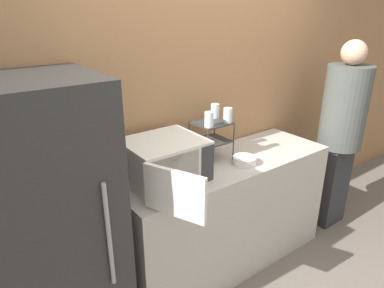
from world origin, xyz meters
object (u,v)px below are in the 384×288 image
at_px(microwave, 165,162).
at_px(bowl, 244,161).
at_px(person, 341,128).
at_px(refrigerator, 50,232).
at_px(glass_front_left, 209,119).
at_px(glass_back_right, 215,111).
at_px(glass_front_right, 228,115).
at_px(dish_rack, 211,133).

relative_size(microwave, bowl, 4.56).
bearing_deg(person, microwave, 174.01).
bearing_deg(refrigerator, person, -3.76).
xyz_separation_m(glass_front_left, glass_back_right, (0.18, 0.14, 0.00)).
height_order(glass_front_left, person, person).
bearing_deg(glass_front_right, bowl, -72.27).
relative_size(glass_front_right, refrigerator, 0.06).
xyz_separation_m(glass_front_left, bowl, (0.23, -0.16, -0.33)).
xyz_separation_m(dish_rack, glass_back_right, (0.09, 0.07, 0.14)).
height_order(glass_back_right, refrigerator, refrigerator).
distance_m(glass_back_right, refrigerator, 1.44).
height_order(dish_rack, refrigerator, refrigerator).
relative_size(dish_rack, glass_front_left, 2.71).
bearing_deg(dish_rack, refrigerator, -174.21).
bearing_deg(dish_rack, glass_back_right, 38.50).
xyz_separation_m(microwave, dish_rack, (0.49, 0.11, 0.07)).
xyz_separation_m(dish_rack, bowl, (0.14, -0.23, -0.19)).
bearing_deg(refrigerator, glass_front_left, 2.81).
xyz_separation_m(glass_front_left, glass_front_right, (0.18, -0.00, 0.00)).
height_order(glass_front_left, refrigerator, refrigerator).
xyz_separation_m(glass_back_right, person, (1.22, -0.37, -0.29)).
distance_m(glass_front_left, glass_front_right, 0.18).
bearing_deg(bowl, glass_front_right, 107.73).
bearing_deg(glass_front_left, glass_back_right, 38.99).
relative_size(dish_rack, refrigerator, 0.17).
xyz_separation_m(glass_front_left, refrigerator, (-1.18, -0.06, -0.42)).
relative_size(microwave, person, 0.45).
relative_size(glass_front_left, glass_front_right, 1.00).
xyz_separation_m(dish_rack, glass_front_right, (0.09, -0.07, 0.14)).
bearing_deg(refrigerator, bowl, -3.95).
relative_size(person, refrigerator, 1.03).
distance_m(glass_back_right, glass_front_right, 0.15).
bearing_deg(person, glass_back_right, 163.15).
xyz_separation_m(microwave, person, (1.81, -0.19, -0.08)).
relative_size(glass_front_left, bowl, 0.62).
bearing_deg(bowl, refrigerator, 176.05).
bearing_deg(person, glass_front_right, 169.57).
distance_m(glass_front_right, refrigerator, 1.43).
bearing_deg(refrigerator, glass_front_right, 2.32).
relative_size(dish_rack, bowl, 1.69).
bearing_deg(bowl, person, -3.53).
bearing_deg(glass_front_left, refrigerator, -177.19).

